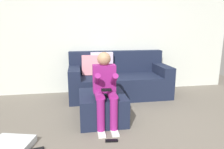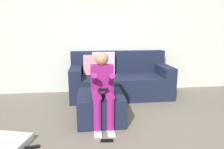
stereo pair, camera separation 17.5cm
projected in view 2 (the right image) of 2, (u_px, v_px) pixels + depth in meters
The scene contains 8 objects.
ground_plane at pixel (132, 141), 2.62m from camera, with size 7.44×7.44×0.00m, color #6B6359.
wall_back at pixel (111, 31), 4.55m from camera, with size 5.73×0.10×2.73m, color silver.
couch_sectional at pixel (119, 80), 4.36m from camera, with size 2.09×0.92×0.94m.
ottoman at pixel (100, 107), 3.20m from camera, with size 0.71×0.77×0.43m, color #192138.
person_seated at pixel (103, 86), 2.93m from camera, with size 0.33×0.57×1.09m.
storage_bin at pixel (9, 142), 2.53m from camera, with size 0.47×0.36×0.09m, color silver.
remote_near_ottoman at pixel (107, 141), 2.61m from camera, with size 0.16×0.05×0.02m, color black.
remote_by_storage_bin at pixel (32, 147), 2.46m from camera, with size 0.17×0.05×0.02m, color black.
Camera 2 is at (-0.54, -2.32, 1.42)m, focal length 32.55 mm.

